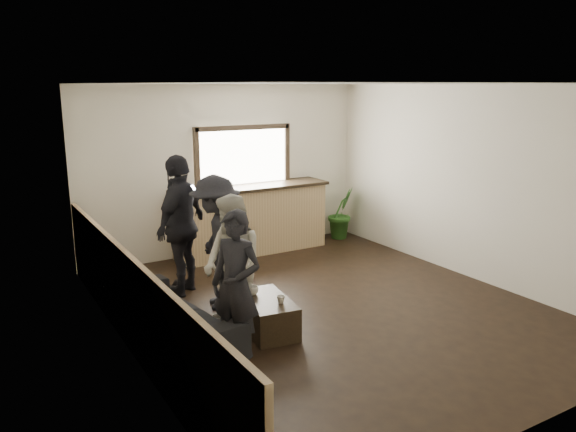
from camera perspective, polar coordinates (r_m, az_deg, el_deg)
ground at (r=7.30m, az=3.97°, el=-9.26°), size 5.00×6.00×0.01m
room_shell at (r=6.49m, az=-1.19°, el=1.48°), size 5.01×6.01×2.80m
bar_counter at (r=9.47m, az=-3.79°, el=0.08°), size 2.70×0.68×2.13m
sofa at (r=6.52m, az=-11.80°, el=-9.58°), size 1.07×2.10×0.59m
coffee_table at (r=6.58m, az=-2.15°, el=-10.00°), size 0.60×0.94×0.39m
cup_a at (r=6.62m, az=-3.58°, el=-7.56°), size 0.17×0.17×0.10m
cup_b at (r=6.37m, az=-0.74°, el=-8.47°), size 0.13×0.13×0.09m
potted_plant at (r=10.42m, az=5.43°, el=0.32°), size 0.62×0.55×0.95m
person_a at (r=5.83m, az=-5.29°, el=-6.98°), size 0.62×0.68×1.56m
person_b at (r=6.46m, az=-5.64°, el=-4.84°), size 0.68×0.83×1.58m
person_c at (r=7.13m, az=-7.31°, el=-2.66°), size 0.90×1.23×1.70m
person_d at (r=7.65m, az=-10.80°, el=-0.91°), size 1.15×1.08×1.90m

